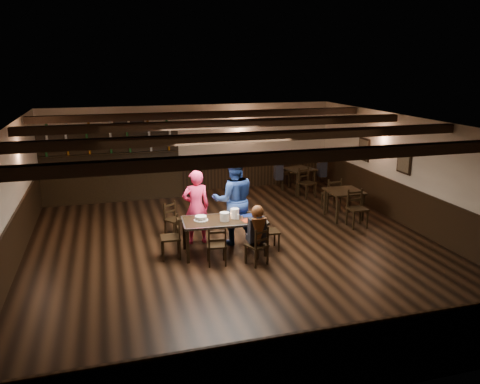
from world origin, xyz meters
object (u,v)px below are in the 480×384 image
object	(u,v)px
bar_counter	(112,175)
chair_near_left	(217,243)
chair_near_right	(259,243)
man_blue	(234,200)
dining_table	(224,222)
woman_pink	(196,207)
cake	(201,218)

from	to	relation	value
bar_counter	chair_near_left	bearing A→B (deg)	-71.15
chair_near_right	man_blue	xyz separation A→B (m)	(-0.16, 1.34, 0.53)
dining_table	woman_pink	distance (m)	0.89
dining_table	bar_counter	distance (m)	5.39
cake	bar_counter	xyz separation A→B (m)	(-1.70, 4.85, -0.07)
woman_pink	bar_counter	xyz separation A→B (m)	(-1.73, 4.18, -0.11)
dining_table	man_blue	bearing A→B (deg)	56.26
man_blue	chair_near_right	bearing A→B (deg)	102.07
woman_pink	cake	bearing A→B (deg)	86.38
cake	woman_pink	bearing A→B (deg)	87.61
chair_near_right	cake	distance (m)	1.37
dining_table	cake	bearing A→B (deg)	170.50
chair_near_right	dining_table	bearing A→B (deg)	122.34
man_blue	bar_counter	size ratio (longest dim) A/B	0.47
woman_pink	cake	xyz separation A→B (m)	(-0.03, -0.66, -0.05)
chair_near_left	woman_pink	xyz separation A→B (m)	(-0.15, 1.34, 0.36)
dining_table	man_blue	distance (m)	0.71
chair_near_right	cake	bearing A→B (deg)	138.13
chair_near_right	cake	size ratio (longest dim) A/B	2.65
dining_table	chair_near_right	xyz separation A→B (m)	(0.51, -0.81, -0.21)
chair_near_right	cake	world-z (taller)	cake
chair_near_right	chair_near_left	bearing A→B (deg)	164.89
chair_near_left	bar_counter	bearing A→B (deg)	108.85
chair_near_right	man_blue	distance (m)	1.45
chair_near_left	bar_counter	world-z (taller)	bar_counter
bar_counter	man_blue	bearing A→B (deg)	-60.01
chair_near_left	chair_near_right	distance (m)	0.84
dining_table	bar_counter	xyz separation A→B (m)	(-2.18, 4.93, 0.04)
man_blue	cake	world-z (taller)	man_blue
chair_near_right	woman_pink	world-z (taller)	woman_pink
dining_table	chair_near_left	xyz separation A→B (m)	(-0.30, -0.59, -0.21)
man_blue	bar_counter	world-z (taller)	bar_counter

